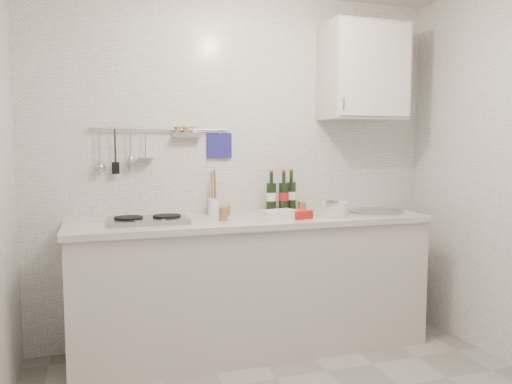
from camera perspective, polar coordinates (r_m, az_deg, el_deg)
back_wall at (r=3.65m, az=-1.82°, el=2.82°), size 3.00×0.02×2.50m
counter at (r=3.51m, az=-0.29°, el=-10.85°), size 2.44×0.64×0.96m
wall_rail at (r=3.50m, az=-11.14°, el=5.49°), size 0.98×0.09×0.34m
wall_cabinet at (r=3.87m, az=12.19°, el=13.24°), size 0.60×0.38×0.70m
plate_stack_hob at (r=3.28m, az=-10.83°, el=-3.12°), size 0.35×0.34×0.03m
plate_stack_sink at (r=3.55m, az=8.76°, el=-1.92°), size 0.25×0.23×0.10m
wine_bottles at (r=3.65m, az=3.01°, el=0.06°), size 0.24×0.12×0.31m
butter_dish at (r=3.30m, az=2.51°, el=-2.63°), size 0.24×0.16×0.07m
strawberry_punnet at (r=3.38m, az=4.94°, el=-2.54°), size 0.17×0.17×0.06m
utensil_crock at (r=3.55m, az=-4.87°, el=-1.40°), size 0.08×0.08×0.32m
jar_a at (r=3.54m, az=-3.40°, el=-2.03°), size 0.06×0.06×0.07m
jar_b at (r=3.74m, az=5.26°, el=-1.64°), size 0.06×0.06×0.07m
jar_c at (r=3.65m, az=8.07°, el=-1.67°), size 0.07×0.07×0.09m
jar_d at (r=3.27m, az=-3.75°, el=-2.46°), size 0.06×0.06×0.09m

